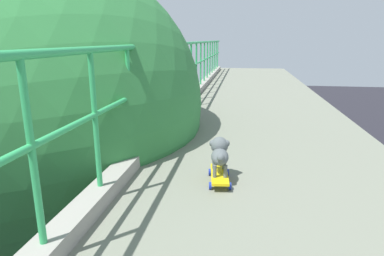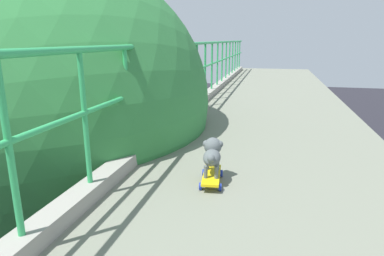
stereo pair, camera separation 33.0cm
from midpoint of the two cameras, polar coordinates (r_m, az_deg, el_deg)
The scene contains 6 objects.
car_grey_fifth at distance 15.75m, azimuth -10.63°, elevation -11.70°, with size 1.79×4.34×1.60m.
car_green_sixth at distance 19.74m, azimuth -17.27°, elevation -6.69°, with size 1.80×4.45×1.36m.
city_bus at distance 33.07m, azimuth -4.29°, elevation 4.66°, with size 2.58×10.73×3.26m.
roadside_tree_mid at distance 5.84m, azimuth -22.41°, elevation 3.69°, with size 5.29×5.29×9.06m.
toy_skateboard at distance 3.22m, azimuth 6.32°, elevation -8.18°, with size 0.25×0.51×0.09m.
small_dog at distance 3.20m, azimuth 6.46°, elevation -4.29°, with size 0.21×0.42×0.32m.
Camera 2 is at (1.24, 0.51, 7.73)m, focal length 31.18 mm.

